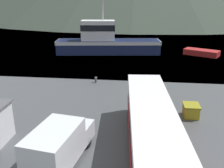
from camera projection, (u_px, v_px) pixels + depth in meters
water_surface at (146, 14)px, 141.19m from camera, size 240.00×240.00×0.00m
tour_bus at (151, 127)px, 15.04m from camera, size 3.52×12.91×3.17m
delivery_van at (59, 143)px, 14.30m from camera, size 3.00×5.68×2.42m
fishing_boat at (106, 42)px, 42.83m from camera, size 17.96×6.26×12.05m
storage_bin at (191, 110)px, 20.21m from camera, size 1.28×1.46×1.05m
small_boat at (201, 53)px, 41.68m from camera, size 5.95×4.77×0.95m
mooring_bollard at (96, 79)px, 28.38m from camera, size 0.30×0.30×0.69m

